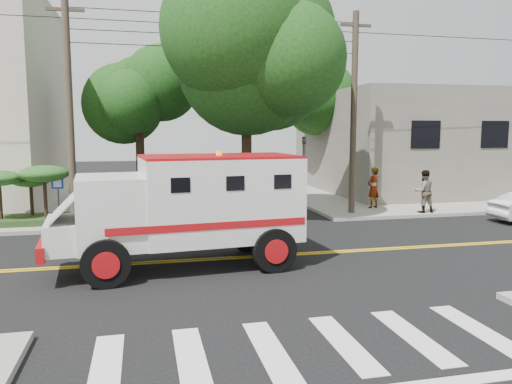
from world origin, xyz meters
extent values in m
plane|color=black|center=(0.00, 0.00, 0.00)|extent=(100.00, 100.00, 0.00)
cube|color=gray|center=(13.50, 13.50, 0.07)|extent=(17.00, 17.00, 0.15)
cube|color=#625C54|center=(15.00, 14.00, 3.15)|extent=(14.00, 12.00, 6.00)
cylinder|color=#382D23|center=(-5.60, 6.00, 4.50)|extent=(0.28, 0.28, 9.00)
cylinder|color=#382D23|center=(6.30, 6.20, 4.50)|extent=(0.28, 0.28, 9.00)
cylinder|color=black|center=(1.50, 6.50, 3.50)|extent=(0.44, 0.44, 7.00)
sphere|color=#0E3510|center=(1.50, 6.50, 7.00)|extent=(5.32, 5.32, 5.32)
sphere|color=#0E3510|center=(2.64, 5.74, 7.57)|extent=(4.56, 4.56, 4.56)
cylinder|color=black|center=(-3.00, 12.00, 2.80)|extent=(0.44, 0.44, 5.60)
sphere|color=#0E3510|center=(-3.00, 12.00, 5.60)|extent=(3.92, 3.92, 3.92)
sphere|color=#0E3510|center=(-2.16, 11.44, 6.02)|extent=(3.36, 3.36, 3.36)
cylinder|color=black|center=(8.50, 16.00, 2.97)|extent=(0.44, 0.44, 5.95)
sphere|color=#0E3510|center=(8.50, 16.00, 5.95)|extent=(4.20, 4.20, 4.20)
sphere|color=#0E3510|center=(9.40, 15.40, 6.40)|extent=(3.60, 3.60, 3.60)
cylinder|color=#3F3F42|center=(3.80, 5.60, 1.80)|extent=(0.12, 0.12, 3.60)
imported|color=#3F3F42|center=(3.80, 5.60, 3.15)|extent=(0.15, 0.18, 0.90)
cylinder|color=#3F3F42|center=(-6.20, 6.20, 1.00)|extent=(0.06, 0.06, 2.00)
cube|color=#0C33A5|center=(-6.20, 6.14, 1.80)|extent=(0.45, 0.03, 0.45)
cube|color=#1E3314|center=(-7.50, 6.80, 0.27)|extent=(3.20, 2.00, 0.24)
cylinder|color=black|center=(-8.40, 6.50, 1.15)|extent=(0.14, 0.14, 1.52)
cylinder|color=black|center=(-7.40, 7.20, 1.07)|extent=(0.14, 0.14, 1.36)
ellipsoid|color=#164414|center=(-7.40, 7.20, 1.83)|extent=(1.55, 1.55, 0.54)
cylinder|color=black|center=(-6.70, 6.30, 1.23)|extent=(0.14, 0.14, 1.68)
ellipsoid|color=#164414|center=(-6.70, 6.30, 2.17)|extent=(1.91, 1.91, 0.66)
cube|color=silver|center=(-0.78, -0.59, 1.94)|extent=(4.54, 2.94, 2.33)
cube|color=silver|center=(-3.76, -0.86, 1.72)|extent=(1.99, 2.59, 1.89)
cube|color=black|center=(-4.63, -0.94, 2.22)|extent=(0.24, 1.88, 0.78)
cube|color=silver|center=(-4.92, -0.97, 1.16)|extent=(1.20, 2.30, 0.78)
cube|color=#9F0C10|center=(-5.48, -1.02, 0.89)|extent=(0.42, 2.39, 0.39)
cube|color=#9F0C10|center=(-0.78, -0.59, 3.14)|extent=(4.54, 2.94, 0.07)
cylinder|color=black|center=(-3.87, -2.12, 0.61)|extent=(1.25, 0.47, 1.22)
cylinder|color=black|center=(-4.10, 0.35, 0.61)|extent=(1.25, 0.47, 1.22)
cylinder|color=black|center=(0.55, -1.71, 0.61)|extent=(1.25, 0.47, 1.22)
cylinder|color=black|center=(0.32, 0.76, 0.61)|extent=(1.25, 0.47, 1.22)
imported|color=gray|center=(7.88, 7.26, 1.12)|extent=(0.84, 0.72, 1.95)
imported|color=gray|center=(9.50, 5.50, 1.12)|extent=(0.97, 0.77, 1.94)
camera|label=1|loc=(-2.93, -14.64, 3.89)|focal=35.00mm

